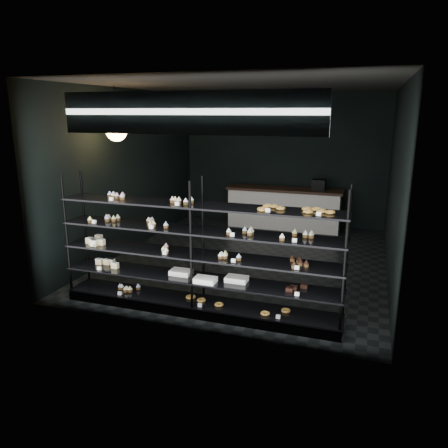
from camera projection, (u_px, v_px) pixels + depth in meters
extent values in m
cube|color=black|center=(249.00, 258.00, 8.44)|extent=(5.00, 6.00, 0.01)
cube|color=black|center=(252.00, 86.00, 7.64)|extent=(5.00, 6.00, 0.01)
cube|color=black|center=(283.00, 160.00, 10.80)|extent=(5.00, 0.01, 3.20)
cube|color=black|center=(185.00, 210.00, 5.29)|extent=(5.00, 0.01, 3.20)
cube|color=black|center=(131.00, 171.00, 8.82)|extent=(0.01, 6.00, 3.20)
cube|color=black|center=(395.00, 183.00, 7.27)|extent=(0.01, 6.00, 3.20)
cube|color=black|center=(198.00, 307.00, 6.21)|extent=(4.00, 0.50, 0.12)
cylinder|color=black|center=(67.00, 237.00, 6.39)|extent=(0.04, 0.04, 1.85)
cylinder|color=black|center=(85.00, 229.00, 6.79)|extent=(0.04, 0.04, 1.85)
cylinder|color=black|center=(191.00, 250.00, 5.77)|extent=(0.04, 0.04, 1.85)
cylinder|color=black|center=(203.00, 241.00, 6.18)|extent=(0.04, 0.04, 1.85)
cylinder|color=black|center=(344.00, 267.00, 5.16)|extent=(0.04, 0.04, 1.85)
cylinder|color=black|center=(347.00, 255.00, 5.57)|extent=(0.04, 0.04, 1.85)
cube|color=black|center=(198.00, 302.00, 6.19)|extent=(4.00, 0.50, 0.03)
cube|color=black|center=(198.00, 279.00, 6.10)|extent=(4.00, 0.50, 0.02)
cube|color=black|center=(197.00, 255.00, 6.01)|extent=(4.00, 0.50, 0.02)
cube|color=black|center=(197.00, 230.00, 5.92)|extent=(4.00, 0.50, 0.02)
cube|color=black|center=(197.00, 205.00, 5.83)|extent=(4.00, 0.50, 0.02)
cube|color=white|center=(109.00, 199.00, 6.04)|extent=(0.06, 0.04, 0.06)
cube|color=white|center=(175.00, 204.00, 5.73)|extent=(0.06, 0.04, 0.06)
cube|color=white|center=(266.00, 210.00, 5.35)|extent=(0.05, 0.04, 0.06)
cube|color=white|center=(316.00, 214.00, 5.16)|extent=(0.06, 0.04, 0.06)
cube|color=white|center=(97.00, 222.00, 6.20)|extent=(0.06, 0.04, 0.06)
cube|color=white|center=(151.00, 227.00, 5.94)|extent=(0.05, 0.04, 0.06)
cube|color=white|center=(235.00, 235.00, 5.56)|extent=(0.05, 0.04, 0.06)
cube|color=white|center=(295.00, 241.00, 5.33)|extent=(0.06, 0.04, 0.06)
cube|color=white|center=(93.00, 245.00, 6.32)|extent=(0.06, 0.04, 0.06)
cube|color=white|center=(162.00, 253.00, 5.97)|extent=(0.05, 0.04, 0.06)
cube|color=white|center=(230.00, 260.00, 5.67)|extent=(0.06, 0.04, 0.06)
cube|color=white|center=(297.00, 268.00, 5.40)|extent=(0.06, 0.04, 0.06)
cube|color=white|center=(99.00, 268.00, 6.39)|extent=(0.06, 0.04, 0.06)
cube|color=white|center=(299.00, 294.00, 5.48)|extent=(0.06, 0.04, 0.06)
cube|color=white|center=(123.00, 294.00, 6.36)|extent=(0.06, 0.04, 0.06)
cube|color=white|center=(199.00, 305.00, 5.98)|extent=(0.05, 0.04, 0.06)
cube|color=white|center=(280.00, 317.00, 5.63)|extent=(0.06, 0.04, 0.06)
cube|color=#0E1346|center=(186.00, 113.00, 5.08)|extent=(3.20, 0.04, 0.45)
cube|color=white|center=(185.00, 113.00, 5.06)|extent=(3.30, 0.02, 0.50)
cylinder|color=black|center=(115.00, 103.00, 7.20)|extent=(0.01, 0.01, 0.56)
sphere|color=#F5A855|center=(116.00, 131.00, 7.31)|extent=(0.35, 0.35, 0.35)
cube|color=silver|center=(284.00, 209.00, 10.57)|extent=(2.65, 0.60, 0.92)
cube|color=black|center=(285.00, 189.00, 10.45)|extent=(2.76, 0.65, 0.06)
cube|color=black|center=(319.00, 185.00, 10.16)|extent=(0.30, 0.30, 0.25)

